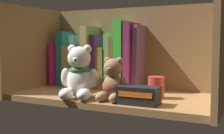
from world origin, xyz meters
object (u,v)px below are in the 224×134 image
book_2 (74,66)px  book_9 (118,63)px  book_4 (86,66)px  book_12 (139,58)px  book_10 (125,55)px  teddy_bear_smaller (113,83)px  book_3 (80,61)px  book_6 (99,61)px  book_5 (93,57)px  book_8 (113,61)px  book_11 (133,57)px  teddy_bear_larger (79,75)px  book_1 (66,58)px  book_7 (105,67)px  pillar_candle (156,87)px  book_0 (61,64)px  small_product_box (139,95)px

book_2 → book_9: (19.77, 0.00, 1.65)cm
book_4 → book_12: bearing=0.0°
book_10 → teddy_bear_smaller: book_10 is taller
book_3 → teddy_bear_smaller: book_3 is taller
book_3 → book_6: 8.25cm
book_5 → book_9: bearing=0.0°
book_8 → book_11: bearing=0.0°
teddy_bear_larger → book_3: bearing=121.3°
book_1 → teddy_bear_smaller: book_1 is taller
book_12 → teddy_bear_larger: book_12 is taller
book_7 → book_10: 9.47cm
book_1 → book_4: (9.42, 0.00, -2.67)cm
book_8 → book_9: bearing=0.0°
book_4 → book_8: bearing=0.0°
book_7 → book_6: bearing=180.0°
book_6 → pillar_candle: (26.78, -11.98, -6.62)cm
book_12 → book_0: bearing=180.0°
book_2 → book_3: (3.18, 0.00, 2.20)cm
book_4 → book_8: book_8 is taller
book_7 → book_0: bearing=180.0°
book_9 → book_10: size_ratio=0.76×
book_2 → book_9: bearing=0.0°
book_4 → teddy_bear_larger: teddy_bear_larger is taller
book_6 → book_9: book_6 is taller
book_10 → book_11: book_10 is taller
book_1 → book_6: (15.00, 0.00, -0.75)cm
book_0 → teddy_bear_smaller: size_ratio=1.32×
book_4 → book_5: 4.55cm
teddy_bear_larger → book_9: bearing=81.9°
book_6 → teddy_bear_larger: size_ratio=1.21×
teddy_bear_smaller → book_0: bearing=148.6°
book_6 → book_7: size_ratio=1.30×
teddy_bear_larger → small_product_box: teddy_bear_larger is taller
book_8 → book_12: size_ratio=0.87×
book_0 → teddy_bear_smaller: bearing=-31.4°
book_11 → book_2: bearing=180.0°
book_3 → book_6: size_ratio=1.00×
book_3 → pillar_candle: bearing=-18.9°
book_9 → book_10: book_10 is taller
book_8 → pillar_candle: size_ratio=3.04×
book_2 → book_12: size_ratio=0.67×
book_10 → teddy_bear_larger: book_10 is taller
small_product_box → pillar_candle: bearing=81.9°
book_4 → teddy_bear_larger: 24.65cm
book_2 → book_8: bearing=0.0°
pillar_candle → book_2: bearing=162.6°
book_11 → teddy_bear_larger: bearing=-112.0°
book_0 → book_6: 17.93cm
book_5 → book_3: bearing=180.0°
book_10 → teddy_bear_smaller: size_ratio=1.93×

